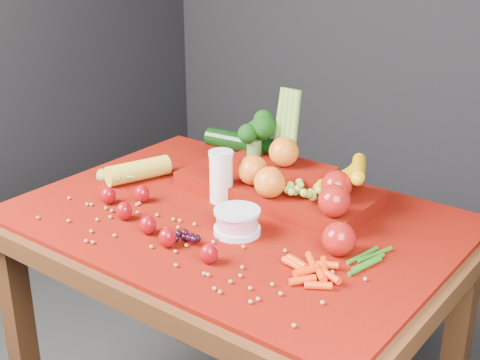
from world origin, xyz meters
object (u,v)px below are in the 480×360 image
Objects in this scene: table at (235,254)px; produce_mound at (284,178)px; milk_glass at (221,175)px; yogurt_bowl at (237,221)px.

produce_mound is at bearing 75.81° from table.
produce_mound is (0.12, 0.11, -0.01)m from milk_glass.
table is 10.00× the size of yogurt_bowl.
milk_glass is (-0.08, 0.05, 0.18)m from table.
yogurt_bowl is (0.14, -0.12, -0.04)m from milk_glass.
table is at bearing -104.19° from produce_mound.
yogurt_bowl is at bearing -49.45° from table.
milk_glass is 0.19m from yogurt_bowl.
produce_mound reaches higher than milk_glass.
produce_mound is at bearing 41.24° from milk_glass.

